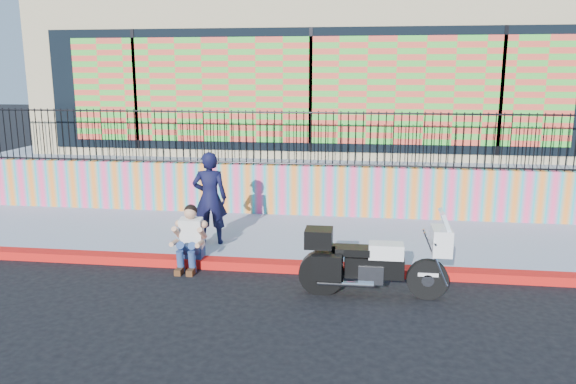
# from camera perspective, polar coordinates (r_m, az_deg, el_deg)

# --- Properties ---
(ground) EXTENTS (90.00, 90.00, 0.00)m
(ground) POSITION_cam_1_polar(r_m,az_deg,el_deg) (9.52, -0.25, -7.98)
(ground) COLOR black
(ground) RESTS_ON ground
(red_curb) EXTENTS (16.00, 0.30, 0.15)m
(red_curb) POSITION_cam_1_polar(r_m,az_deg,el_deg) (9.50, -0.25, -7.56)
(red_curb) COLOR red
(red_curb) RESTS_ON ground
(sidewalk) EXTENTS (16.00, 3.00, 0.15)m
(sidewalk) POSITION_cam_1_polar(r_m,az_deg,el_deg) (11.05, 0.95, -4.70)
(sidewalk) COLOR #8991A4
(sidewalk) RESTS_ON ground
(mural_wall) EXTENTS (16.00, 0.20, 1.10)m
(mural_wall) POSITION_cam_1_polar(r_m,az_deg,el_deg) (12.44, 1.84, 0.18)
(mural_wall) COLOR #FF437B
(mural_wall) RESTS_ON sidewalk
(metal_fence) EXTENTS (15.80, 0.04, 1.20)m
(metal_fence) POSITION_cam_1_polar(r_m,az_deg,el_deg) (12.25, 1.88, 5.45)
(metal_fence) COLOR black
(metal_fence) RESTS_ON mural_wall
(elevated_platform) EXTENTS (16.00, 10.00, 1.25)m
(elevated_platform) POSITION_cam_1_polar(r_m,az_deg,el_deg) (17.45, 3.59, 3.37)
(elevated_platform) COLOR #8991A4
(elevated_platform) RESTS_ON ground
(storefront_building) EXTENTS (14.00, 8.06, 4.00)m
(storefront_building) POSITION_cam_1_polar(r_m,az_deg,el_deg) (17.03, 3.65, 12.01)
(storefront_building) COLOR tan
(storefront_building) RESTS_ON elevated_platform
(police_motorcycle) EXTENTS (2.16, 0.71, 1.34)m
(police_motorcycle) POSITION_cam_1_polar(r_m,az_deg,el_deg) (8.40, 8.47, -6.83)
(police_motorcycle) COLOR black
(police_motorcycle) RESTS_ON ground
(police_officer) EXTENTS (0.68, 0.51, 1.71)m
(police_officer) POSITION_cam_1_polar(r_m,az_deg,el_deg) (10.37, -7.94, -0.62)
(police_officer) COLOR black
(police_officer) RESTS_ON sidewalk
(seated_man) EXTENTS (0.54, 0.71, 1.06)m
(seated_man) POSITION_cam_1_polar(r_m,az_deg,el_deg) (9.60, -10.00, -5.16)
(seated_man) COLOR navy
(seated_man) RESTS_ON ground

